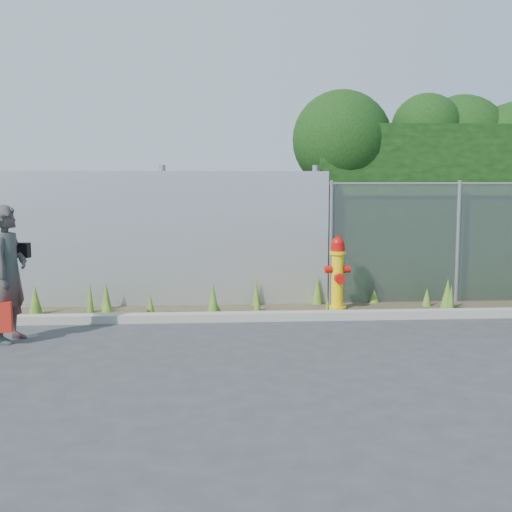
{
  "coord_description": "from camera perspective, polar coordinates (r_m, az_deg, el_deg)",
  "views": [
    {
      "loc": [
        -0.92,
        -7.42,
        2.01
      ],
      "look_at": [
        -0.3,
        1.4,
        1.0
      ],
      "focal_mm": 45.0,
      "sensor_mm": 36.0,
      "label": 1
    }
  ],
  "objects": [
    {
      "name": "curb",
      "position": [
        9.47,
        1.65,
        -5.37
      ],
      "size": [
        16.0,
        0.22,
        0.12
      ],
      "primitive_type": "cube",
      "color": "gray",
      "rests_on": "ground"
    },
    {
      "name": "weed_strip",
      "position": [
        10.08,
        2.01,
        -4.34
      ],
      "size": [
        16.0,
        1.28,
        0.55
      ],
      "color": "#423726",
      "rests_on": "ground"
    },
    {
      "name": "hedge",
      "position": [
        12.55,
        20.61,
        6.15
      ],
      "size": [
        7.69,
        2.04,
        3.67
      ],
      "color": "black",
      "rests_on": "ground"
    },
    {
      "name": "corrugated_fence",
      "position": [
        10.72,
        -16.53,
        1.39
      ],
      "size": [
        8.5,
        0.21,
        2.3
      ],
      "color": "#AFB2B6",
      "rests_on": "ground"
    },
    {
      "name": "fire_hydrant",
      "position": [
        10.21,
        7.25,
        -1.59
      ],
      "size": [
        0.4,
        0.36,
        1.19
      ],
      "rotation": [
        0.0,
        0.0,
        0.04
      ],
      "color": "yellow",
      "rests_on": "ground"
    },
    {
      "name": "woman",
      "position": [
        8.69,
        -21.09,
        -1.47
      ],
      "size": [
        0.52,
        0.69,
        1.74
      ],
      "primitive_type": "imported",
      "rotation": [
        0.0,
        0.0,
        1.4
      ],
      "color": "#0E5A4E",
      "rests_on": "ground"
    },
    {
      "name": "ground",
      "position": [
        7.74,
        2.97,
        -8.54
      ],
      "size": [
        80.0,
        80.0,
        0.0
      ],
      "primitive_type": "plane",
      "color": "#343336",
      "rests_on": "ground"
    },
    {
      "name": "black_shoulder_bag",
      "position": [
        8.88,
        -20.26,
        0.49
      ],
      "size": [
        0.26,
        0.11,
        0.2
      ],
      "rotation": [
        0.0,
        0.0,
        -0.22
      ],
      "color": "black"
    }
  ]
}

